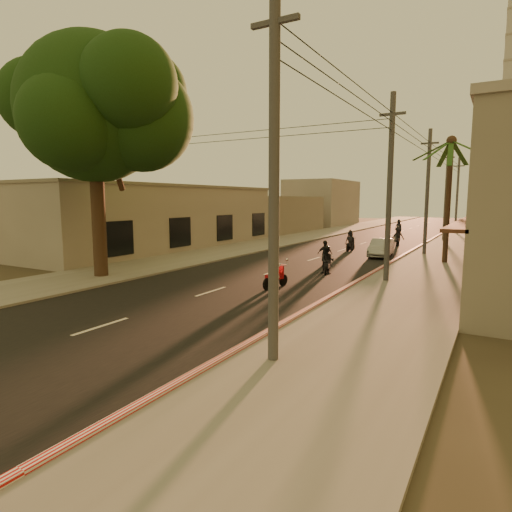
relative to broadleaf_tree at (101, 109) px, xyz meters
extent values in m
plane|color=#383023|center=(6.61, -2.14, -8.48)|extent=(160.00, 160.00, 0.00)
cube|color=black|center=(6.61, 17.86, -8.47)|extent=(10.00, 140.00, 0.02)
cube|color=slate|center=(14.11, 17.86, -8.42)|extent=(5.00, 140.00, 0.12)
cube|color=slate|center=(-0.89, 17.86, -8.42)|extent=(5.00, 140.00, 0.12)
cube|color=red|center=(11.71, 12.86, -8.38)|extent=(0.20, 60.00, 0.20)
cube|color=#45271B|center=(16.31, 15.86, -5.38)|extent=(0.80, 34.00, 0.12)
cube|color=#9D968E|center=(-7.39, 11.86, -5.98)|extent=(8.00, 24.00, 5.00)
cube|color=gray|center=(-7.39, 11.86, -3.38)|extent=(8.20, 24.20, 0.20)
cylinder|color=black|center=(-0.39, -0.14, -5.48)|extent=(0.70, 0.70, 6.00)
cylinder|color=black|center=(0.41, 0.26, -2.48)|extent=(1.22, 2.17, 3.04)
cylinder|color=black|center=(-0.99, -0.44, -2.28)|extent=(1.31, 1.49, 2.73)
sphere|color=black|center=(-0.39, -0.14, 0.02)|extent=(7.20, 7.20, 7.20)
sphere|color=black|center=(1.81, 0.86, -0.48)|extent=(5.20, 5.20, 5.20)
sphere|color=black|center=(-2.19, 0.66, -0.28)|extent=(4.80, 4.80, 4.80)
sphere|color=black|center=(0.21, -1.94, -0.88)|extent=(4.60, 4.60, 4.60)
sphere|color=black|center=(2.61, -0.64, 0.72)|extent=(4.40, 4.40, 4.40)
sphere|color=black|center=(-2.79, -1.34, 0.52)|extent=(4.00, 4.00, 4.00)
sphere|color=black|center=(0.81, 2.26, 1.12)|extent=(4.40, 4.40, 4.40)
cylinder|color=black|center=(14.61, 13.86, -4.68)|extent=(0.32, 0.32, 7.60)
sphere|color=black|center=(14.61, 13.86, -0.88)|extent=(0.60, 0.60, 0.60)
cylinder|color=#38383A|center=(12.81, -6.14, -3.98)|extent=(0.26, 0.26, 9.00)
cube|color=#38383A|center=(12.81, -6.14, -0.48)|extent=(1.20, 0.12, 0.12)
cylinder|color=#38383A|center=(12.81, 5.86, -3.98)|extent=(0.26, 0.26, 9.00)
cube|color=#38383A|center=(12.81, 5.86, -0.48)|extent=(1.20, 0.12, 0.12)
cylinder|color=#38383A|center=(12.81, 17.86, -3.98)|extent=(0.26, 0.26, 9.00)
cube|color=#38383A|center=(12.81, 17.86, -0.48)|extent=(1.20, 0.12, 0.12)
cylinder|color=#38383A|center=(12.81, 29.86, -3.98)|extent=(0.26, 0.26, 9.00)
cube|color=#38383A|center=(12.81, 29.86, -0.48)|extent=(1.20, 0.12, 0.12)
cylinder|color=#38383A|center=(12.81, 41.86, -3.98)|extent=(0.26, 0.26, 9.00)
cube|color=#38383A|center=(12.81, 41.86, -0.48)|extent=(1.20, 0.12, 0.12)
cube|color=#9D968E|center=(-7.39, 31.86, -6.28)|extent=(8.00, 14.00, 4.40)
cube|color=#9D968E|center=(-7.39, 49.86, -4.98)|extent=(8.00, 14.00, 7.00)
cylinder|color=black|center=(8.80, 2.62, -8.20)|extent=(0.19, 0.56, 0.55)
cylinder|color=black|center=(8.60, 1.40, -8.20)|extent=(0.19, 0.56, 0.55)
cube|color=#AA0D15|center=(8.69, 1.94, -7.93)|extent=(0.45, 1.12, 0.30)
cube|color=#AA0D15|center=(8.77, 2.43, -7.78)|extent=(0.31, 0.15, 0.59)
cylinder|color=silver|center=(8.79, 2.54, -7.44)|extent=(0.54, 0.13, 0.04)
imported|color=silver|center=(8.69, 1.94, -7.64)|extent=(0.73, 0.59, 1.66)
sphere|color=black|center=(8.69, 1.94, -6.86)|extent=(0.30, 0.30, 0.30)
sphere|color=silver|center=(8.51, 2.57, -7.19)|extent=(0.12, 0.12, 0.12)
sphere|color=silver|center=(9.06, 2.48, -7.19)|extent=(0.12, 0.12, 0.12)
cylinder|color=black|center=(9.31, 7.35, -8.23)|extent=(0.19, 0.51, 0.50)
cylinder|color=black|center=(9.55, 6.26, -8.23)|extent=(0.19, 0.51, 0.50)
cube|color=black|center=(9.45, 6.74, -7.99)|extent=(0.45, 1.01, 0.27)
cube|color=black|center=(9.35, 7.18, -7.85)|extent=(0.28, 0.14, 0.53)
cylinder|color=silver|center=(9.33, 7.28, -7.54)|extent=(0.49, 0.14, 0.04)
imported|color=black|center=(9.45, 6.74, -7.73)|extent=(0.96, 0.87, 1.49)
sphere|color=black|center=(9.45, 6.74, -7.03)|extent=(0.27, 0.27, 0.27)
cylinder|color=black|center=(8.18, 9.95, -8.23)|extent=(0.21, 0.51, 0.50)
cylinder|color=black|center=(8.45, 8.87, -8.23)|extent=(0.21, 0.51, 0.50)
cube|color=black|center=(8.33, 9.34, -7.98)|extent=(0.48, 1.01, 0.27)
cube|color=black|center=(8.22, 9.78, -7.85)|extent=(0.28, 0.15, 0.54)
cylinder|color=silver|center=(8.20, 9.88, -7.54)|extent=(0.49, 0.16, 0.04)
imported|color=black|center=(8.33, 9.34, -7.73)|extent=(1.05, 0.78, 1.50)
sphere|color=black|center=(8.33, 9.34, -7.02)|extent=(0.27, 0.27, 0.27)
cylinder|color=black|center=(7.35, 18.32, -8.21)|extent=(0.12, 0.53, 0.53)
cylinder|color=black|center=(7.29, 17.14, -8.21)|extent=(0.12, 0.53, 0.53)
cube|color=black|center=(7.32, 17.66, -7.96)|extent=(0.31, 1.05, 0.28)
cube|color=black|center=(7.34, 18.13, -7.82)|extent=(0.29, 0.11, 0.57)
cylinder|color=silver|center=(7.35, 18.24, -7.48)|extent=(0.52, 0.07, 0.04)
imported|color=black|center=(7.32, 17.66, -7.68)|extent=(0.82, 0.58, 1.59)
sphere|color=black|center=(7.32, 17.66, -6.94)|extent=(0.28, 0.28, 0.28)
cylinder|color=black|center=(9.73, 24.08, -8.20)|extent=(0.16, 0.56, 0.56)
cylinder|color=black|center=(9.86, 22.84, -8.20)|extent=(0.16, 0.56, 0.56)
cube|color=black|center=(9.80, 23.39, -7.93)|extent=(0.39, 1.11, 0.30)
cube|color=black|center=(9.75, 23.88, -7.78)|extent=(0.31, 0.13, 0.60)
cylinder|color=silver|center=(9.74, 24.00, -7.43)|extent=(0.55, 0.10, 0.04)
imported|color=black|center=(9.80, 23.39, -7.64)|extent=(1.20, 0.84, 1.67)
sphere|color=black|center=(9.80, 23.39, -6.86)|extent=(0.30, 0.30, 0.30)
imported|color=#A1A4A9|center=(10.29, 15.31, -7.83)|extent=(2.10, 4.15, 1.28)
cylinder|color=black|center=(7.02, 38.51, -8.21)|extent=(0.15, 0.54, 0.53)
cylinder|color=black|center=(6.89, 37.34, -8.21)|extent=(0.15, 0.54, 0.53)
cube|color=black|center=(6.95, 37.86, -7.95)|extent=(0.38, 1.07, 0.28)
cube|color=black|center=(7.00, 38.33, -7.81)|extent=(0.29, 0.12, 0.57)
cylinder|color=silver|center=(7.01, 38.44, -7.48)|extent=(0.52, 0.10, 0.04)
imported|color=black|center=(6.95, 37.86, -7.68)|extent=(0.89, 0.67, 1.59)
sphere|color=black|center=(6.95, 37.86, -6.93)|extent=(0.28, 0.28, 0.28)
camera|label=1|loc=(17.49, -15.20, -4.43)|focal=30.00mm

